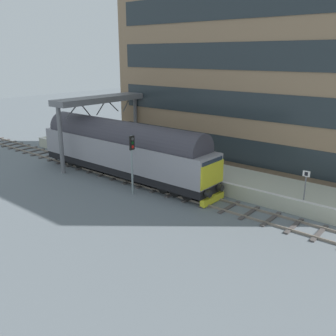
% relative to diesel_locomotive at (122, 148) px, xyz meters
% --- Properties ---
extents(ground_plane, '(140.00, 140.00, 0.00)m').
position_rel_diesel_locomotive_xyz_m(ground_plane, '(-0.00, -7.10, -2.48)').
color(ground_plane, slate).
rests_on(ground_plane, ground).
extents(track_main, '(2.50, 60.00, 0.15)m').
position_rel_diesel_locomotive_xyz_m(track_main, '(-0.00, -7.10, -2.42)').
color(track_main, gray).
rests_on(track_main, ground).
extents(station_platform, '(4.00, 44.00, 1.01)m').
position_rel_diesel_locomotive_xyz_m(station_platform, '(3.60, -7.10, -1.98)').
color(station_platform, '#B5B6A1').
rests_on(station_platform, ground).
extents(station_building, '(4.81, 29.78, 18.77)m').
position_rel_diesel_locomotive_xyz_m(station_building, '(9.03, -7.83, 6.91)').
color(station_building, '#937658').
rests_on(station_building, ground).
extents(diesel_locomotive, '(2.74, 17.66, 4.68)m').
position_rel_diesel_locomotive_xyz_m(diesel_locomotive, '(0.00, 0.00, 0.00)').
color(diesel_locomotive, black).
rests_on(diesel_locomotive, ground).
extents(signal_post_near, '(0.44, 0.22, 4.30)m').
position_rel_diesel_locomotive_xyz_m(signal_post_near, '(-2.23, -3.33, 0.29)').
color(signal_post_near, gray).
rests_on(signal_post_near, ground).
extents(platform_number_sign, '(0.10, 0.44, 1.89)m').
position_rel_diesel_locomotive_xyz_m(platform_number_sign, '(1.97, -14.13, -0.21)').
color(platform_number_sign, slate).
rests_on(platform_number_sign, station_platform).
extents(waiting_passenger, '(0.44, 0.48, 1.64)m').
position_rel_diesel_locomotive_xyz_m(waiting_passenger, '(3.13, -1.43, -0.49)').
color(waiting_passenger, '#303140').
rests_on(waiting_passenger, station_platform).
extents(overhead_footbridge, '(9.30, 2.00, 6.09)m').
position_rel_diesel_locomotive_xyz_m(overhead_footbridge, '(2.05, 4.86, 2.95)').
color(overhead_footbridge, slate).
rests_on(overhead_footbridge, ground).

